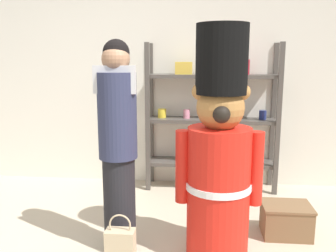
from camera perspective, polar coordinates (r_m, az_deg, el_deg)
The scene contains 6 objects.
back_wall at distance 4.28m, azimuth -0.42°, elevation 8.23°, with size 6.40×0.12×2.60m, color silver.
merchandise_shelf at distance 4.09m, azimuth 6.86°, elevation 1.59°, with size 1.46×0.35×1.65m.
teddy_bear_guard at distance 2.67m, azimuth 8.10°, elevation -4.94°, with size 0.64×0.49×1.72m.
person_shopper at distance 2.72m, azimuth -7.93°, elevation -2.64°, with size 0.30×0.29×1.62m.
shopping_bag at distance 2.68m, azimuth -7.51°, elevation -18.98°, with size 0.20×0.11×0.44m.
display_crate at distance 3.31m, azimuth 18.17°, elevation -13.93°, with size 0.41×0.32×0.27m.
Camera 1 is at (0.42, -2.05, 1.49)m, focal length 38.50 mm.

